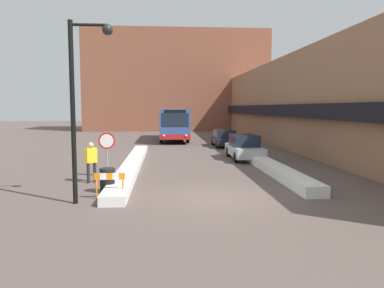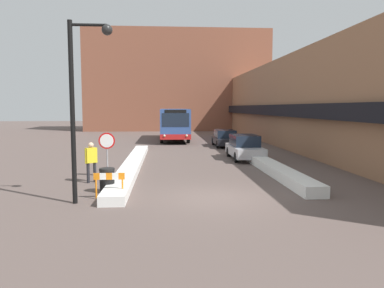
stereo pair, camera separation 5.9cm
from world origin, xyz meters
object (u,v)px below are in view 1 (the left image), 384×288
Objects in this scene: parked_car_front at (244,147)px; trash_bin at (107,180)px; construction_barricade at (110,181)px; pedestrian at (91,158)px; stop_sign at (107,145)px; city_bus at (173,123)px; parked_car_back at (224,138)px; street_lamp at (81,91)px.

parked_car_front is 4.67× the size of trash_bin.
parked_car_front is 4.04× the size of construction_barricade.
parked_car_front is 10.73m from pedestrian.
stop_sign is at bearing -143.68° from parked_car_front.
trash_bin reaches higher than construction_barricade.
pedestrian is (-4.11, -21.15, -0.66)m from city_bus.
city_bus is 23.43m from trash_bin.
stop_sign is 1.19× the size of pedestrian.
street_lamp reaches higher than parked_car_back.
pedestrian is 1.86× the size of trash_bin.
pedestrian is at bearing -112.76° from stop_sign.
pedestrian is at bearing 111.74° from construction_barricade.
city_bus is 5.93× the size of pedestrian.
city_bus reaches higher than stop_sign.
construction_barricade is at bearing -80.45° from stop_sign.
parked_car_back is 2.48× the size of pedestrian.
street_lamp is at bearing -109.63° from trash_bin.
stop_sign reaches higher than trash_bin.
parked_car_back is (-0.00, 7.83, -0.06)m from parked_car_front.
street_lamp is (-3.68, -24.74, 2.09)m from city_bus.
trash_bin is (-7.25, -8.91, -0.28)m from parked_car_front.
city_bus is at bearing 82.32° from trash_bin.
parked_car_back is at bearing 68.43° from construction_barricade.
street_lamp is at bearing -90.91° from stop_sign.
street_lamp is 3.46× the size of pedestrian.
construction_barricade is (0.79, 0.55, -3.14)m from street_lamp.
stop_sign is 2.21× the size of trash_bin.
trash_bin is at bearing -100.17° from pedestrian.
city_bus reaches higher than pedestrian.
city_bus is 21.55m from pedestrian.
street_lamp is at bearing -126.71° from parked_car_front.
city_bus is 14.88m from parked_car_front.
street_lamp is 3.28m from construction_barricade.
trash_bin is (-3.13, -23.18, -1.24)m from city_bus.
parked_car_back is at bearing 66.90° from street_lamp.
parked_car_back is at bearing 24.86° from pedestrian.
trash_bin is 0.86× the size of construction_barricade.
pedestrian is (-0.50, -1.19, -0.46)m from stop_sign.
parked_car_back is at bearing 90.00° from parked_car_front.
stop_sign reaches higher than pedestrian.
parked_car_back is (4.12, -6.44, -1.02)m from city_bus.
street_lamp reaches higher than parked_car_front.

